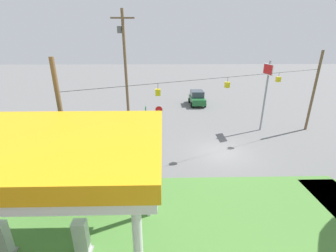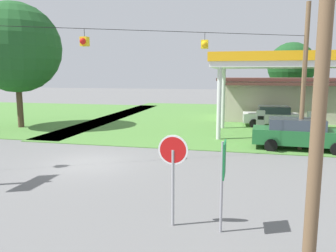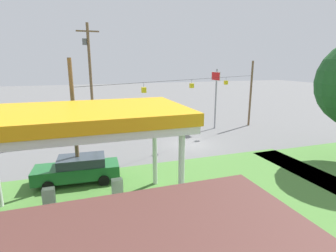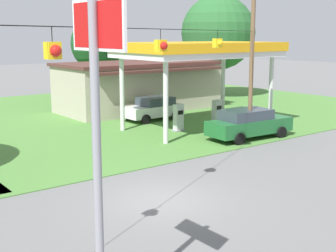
{
  "view_description": "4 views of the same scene",
  "coord_description": "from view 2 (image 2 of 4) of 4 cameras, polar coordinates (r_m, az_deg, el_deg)",
  "views": [
    {
      "loc": [
        4.67,
        16.21,
        8.35
      ],
      "look_at": [
        4.32,
        0.84,
        2.65
      ],
      "focal_mm": 24.0,
      "sensor_mm": 36.0,
      "label": 1
    },
    {
      "loc": [
        6.81,
        -13.54,
        4.05
      ],
      "look_at": [
        3.31,
        1.92,
        1.56
      ],
      "focal_mm": 35.0,
      "sensor_mm": 36.0,
      "label": 2
    },
    {
      "loc": [
        9.57,
        21.59,
        7.39
      ],
      "look_at": [
        2.44,
        0.6,
        2.11
      ],
      "focal_mm": 28.0,
      "sensor_mm": 36.0,
      "label": 3
    },
    {
      "loc": [
        -9.53,
        -12.88,
        5.85
      ],
      "look_at": [
        2.92,
        3.41,
        1.84
      ],
      "focal_mm": 50.0,
      "sensor_mm": 36.0,
      "label": 4
    }
  ],
  "objects": [
    {
      "name": "ground_plane",
      "position": [
        15.69,
        -13.54,
        -6.3
      ],
      "size": [
        160.0,
        160.0,
        0.0
      ],
      "primitive_type": "plane",
      "color": "slate"
    },
    {
      "name": "tree_west_verge",
      "position": [
        27.59,
        -24.98,
        12.22
      ],
      "size": [
        6.65,
        6.65,
        9.37
      ],
      "color": "#4C3828",
      "rests_on": "ground"
    },
    {
      "name": "fuel_pump_far",
      "position": [
        23.31,
        23.69,
        0.14
      ],
      "size": [
        0.71,
        0.56,
        1.68
      ],
      "color": "gray",
      "rests_on": "ground"
    },
    {
      "name": "grass_verge_opposite_corner",
      "position": [
        37.55,
        -24.77,
        1.93
      ],
      "size": [
        24.0,
        24.0,
        0.04
      ],
      "primitive_type": "cube",
      "color": "#4C7F38",
      "rests_on": "ground"
    },
    {
      "name": "grass_verge_station_corner",
      "position": [
        31.79,
        21.46,
        1.01
      ],
      "size": [
        36.0,
        28.0,
        0.04
      ],
      "primitive_type": "cube",
      "color": "#4C7F38",
      "rests_on": "ground"
    },
    {
      "name": "fuel_pump_near",
      "position": [
        22.92,
        15.78,
        0.42
      ],
      "size": [
        0.71,
        0.56,
        1.68
      ],
      "color": "gray",
      "rests_on": "ground"
    },
    {
      "name": "tree_behind_station",
      "position": [
        39.87,
        20.71,
        9.74
      ],
      "size": [
        5.25,
        5.25,
        7.65
      ],
      "color": "#4C3828",
      "rests_on": "ground"
    },
    {
      "name": "signal_span_gantry",
      "position": [
        15.15,
        -14.14,
        9.13
      ],
      "size": [
        20.16,
        10.24,
        7.74
      ],
      "color": "brown",
      "rests_on": "ground"
    },
    {
      "name": "car_at_pumps_rear",
      "position": [
        26.97,
        17.51,
        1.69
      ],
      "size": [
        4.2,
        2.2,
        1.61
      ],
      "rotation": [
        0.0,
        0.0,
        3.17
      ],
      "color": "white",
      "rests_on": "ground"
    },
    {
      "name": "car_at_pumps_front",
      "position": [
        19.15,
        22.06,
        -1.22
      ],
      "size": [
        5.27,
        2.35,
        1.71
      ],
      "rotation": [
        0.0,
        0.0,
        -0.06
      ],
      "color": "#1E602D",
      "rests_on": "ground"
    },
    {
      "name": "route_sign",
      "position": [
        8.44,
        9.65,
        -7.3
      ],
      "size": [
        0.1,
        0.7,
        2.4
      ],
      "color": "gray",
      "rests_on": "ground"
    },
    {
      "name": "gas_station_store",
      "position": [
        31.48,
        20.29,
        4.46
      ],
      "size": [
        12.61,
        6.48,
        3.78
      ],
      "color": "#B2A893",
      "rests_on": "ground"
    },
    {
      "name": "stop_sign_roadside",
      "position": [
        8.67,
        0.88,
        -6.02
      ],
      "size": [
        0.8,
        0.08,
        2.5
      ],
      "rotation": [
        0.0,
        0.0,
        3.14
      ],
      "color": "#99999E",
      "rests_on": "ground"
    },
    {
      "name": "gas_station_canopy",
      "position": [
        22.85,
        20.31,
        10.45
      ],
      "size": [
        9.9,
        5.81,
        5.4
      ],
      "color": "silver",
      "rests_on": "ground"
    }
  ]
}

